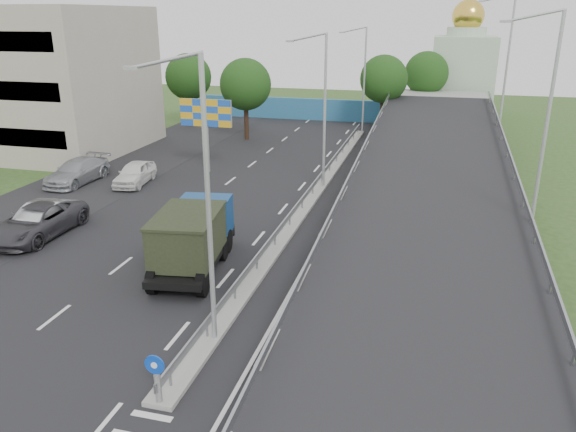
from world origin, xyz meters
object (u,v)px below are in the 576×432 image
(billboard, at_px, (206,117))
(parked_car_b, at_px, (41,219))
(sign_bollard, at_px, (157,378))
(lamp_post_far, at_px, (363,74))
(church, at_px, (463,69))
(dump_truck, at_px, (193,235))
(lamp_post_near, at_px, (202,190))
(parked_car_d, at_px, (77,171))
(parked_car_e, at_px, (135,173))
(lamp_post_mid, at_px, (322,103))
(parked_car_c, at_px, (37,221))

(billboard, bearing_deg, parked_car_b, -105.61)
(sign_bollard, distance_m, lamp_post_far, 44.08)
(church, height_order, dump_truck, church)
(lamp_post_near, distance_m, dump_truck, 7.72)
(lamp_post_near, height_order, billboard, lamp_post_near)
(parked_car_d, bearing_deg, parked_car_e, 11.98)
(sign_bollard, xyz_separation_m, dump_truck, (-2.99, 9.56, 0.64))
(lamp_post_mid, height_order, parked_car_d, lamp_post_mid)
(sign_bollard, height_order, parked_car_e, sign_bollard)
(sign_bollard, distance_m, parked_car_c, 17.01)
(lamp_post_near, bearing_deg, parked_car_d, 135.13)
(lamp_post_mid, bearing_deg, parked_car_b, -137.03)
(sign_bollard, height_order, parked_car_c, sign_bollard)
(parked_car_c, bearing_deg, sign_bollard, -40.98)
(church, bearing_deg, parked_car_c, -116.07)
(parked_car_b, height_order, parked_car_c, parked_car_c)
(billboard, xyz_separation_m, parked_car_c, (-3.83, -14.65, -3.34))
(lamp_post_mid, bearing_deg, parked_car_e, -169.54)
(dump_truck, xyz_separation_m, parked_car_e, (-9.76, 11.90, -0.88))
(church, relative_size, billboard, 2.51)
(lamp_post_far, height_order, billboard, lamp_post_far)
(sign_bollard, bearing_deg, lamp_post_far, 89.86)
(lamp_post_near, distance_m, parked_car_d, 24.49)
(church, height_order, billboard, church)
(lamp_post_mid, height_order, billboard, lamp_post_mid)
(sign_bollard, distance_m, lamp_post_near, 6.12)
(parked_car_b, bearing_deg, dump_truck, -13.30)
(parked_car_e, bearing_deg, lamp_post_mid, 2.92)
(sign_bollard, bearing_deg, parked_car_e, 120.72)
(lamp_post_mid, relative_size, dump_truck, 1.41)
(lamp_post_far, bearing_deg, parked_car_b, -112.11)
(lamp_post_far, distance_m, parked_car_b, 35.09)
(lamp_post_far, xyz_separation_m, parked_car_d, (-16.99, -23.09, -4.98))
(parked_car_c, bearing_deg, parked_car_d, 113.06)
(lamp_post_mid, relative_size, parked_car_b, 2.02)
(lamp_post_mid, xyz_separation_m, church, (9.89, 34.00, -0.50))
(church, bearing_deg, lamp_post_far, -125.24)
(billboard, bearing_deg, dump_truck, -69.73)
(lamp_post_near, height_order, parked_car_c, lamp_post_near)
(lamp_post_far, distance_m, church, 17.15)
(dump_truck, bearing_deg, parked_car_e, 121.13)
(lamp_post_mid, distance_m, dump_truck, 15.18)
(lamp_post_far, xyz_separation_m, billboard, (-9.11, -18.00, -1.62))
(lamp_post_far, distance_m, parked_car_d, 29.09)
(billboard, xyz_separation_m, parked_car_e, (-3.75, -4.37, -3.40))
(sign_bollard, distance_m, church, 58.84)
(billboard, height_order, dump_truck, billboard)
(lamp_post_far, relative_size, parked_car_e, 2.17)
(lamp_post_mid, bearing_deg, church, 73.78)
(lamp_post_near, bearing_deg, lamp_post_far, 90.00)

